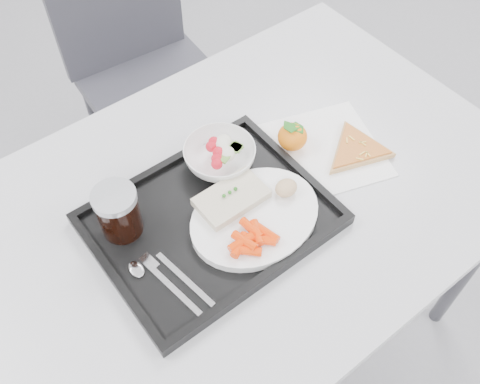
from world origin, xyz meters
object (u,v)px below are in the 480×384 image
table (242,213)px  pizza_slice (357,149)px  dinner_plate (255,217)px  tray (211,220)px  salad_bowl (220,156)px  tangerine (292,137)px  cola_glass (118,211)px  chair (142,58)px

table → pizza_slice: size_ratio=5.68×
dinner_plate → tray: bearing=140.5°
salad_bowl → pizza_slice: size_ratio=0.72×
tangerine → pizza_slice: size_ratio=0.40×
table → pizza_slice: 0.29m
table → dinner_plate: (-0.02, -0.07, 0.09)m
salad_bowl → tangerine: (0.16, -0.05, -0.00)m
tray → dinner_plate: (0.07, -0.06, 0.02)m
pizza_slice → salad_bowl: bearing=150.6°
salad_bowl → cola_glass: cola_glass is taller
tangerine → pizza_slice: 0.15m
cola_glass → tangerine: 0.41m
pizza_slice → table: bearing=167.1°
tray → chair: bearing=70.6°
table → dinner_plate: dinner_plate is taller
dinner_plate → cola_glass: cola_glass is taller
salad_bowl → pizza_slice: (0.26, -0.15, -0.03)m
chair → pizza_slice: (0.09, -0.81, 0.22)m
dinner_plate → pizza_slice: size_ratio=1.28×
dinner_plate → pizza_slice: bearing=2.0°
table → salad_bowl: 0.14m
dinner_plate → pizza_slice: (0.30, 0.01, -0.01)m
cola_glass → pizza_slice: cola_glass is taller
dinner_plate → salad_bowl: (0.03, 0.16, 0.01)m
tangerine → dinner_plate: bearing=-150.4°
salad_bowl → chair: bearing=75.6°
chair → salad_bowl: (-0.17, -0.66, 0.25)m
table → dinner_plate: 0.12m
tray → pizza_slice: tray is taller
dinner_plate → table: bearing=71.6°
salad_bowl → table: bearing=-95.0°
tangerine → pizza_slice: bearing=-43.6°
tray → tangerine: size_ratio=5.35×
salad_bowl → cola_glass: size_ratio=1.41×
cola_glass → dinner_plate: bearing=-33.4°
tray → pizza_slice: size_ratio=2.13×
table → tangerine: bearing=12.2°
table → salad_bowl: bearing=85.0°
salad_bowl → tangerine: bearing=-17.4°
tray → cola_glass: cola_glass is taller
chair → salad_bowl: bearing=-104.4°
cola_glass → tray: bearing=-30.3°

